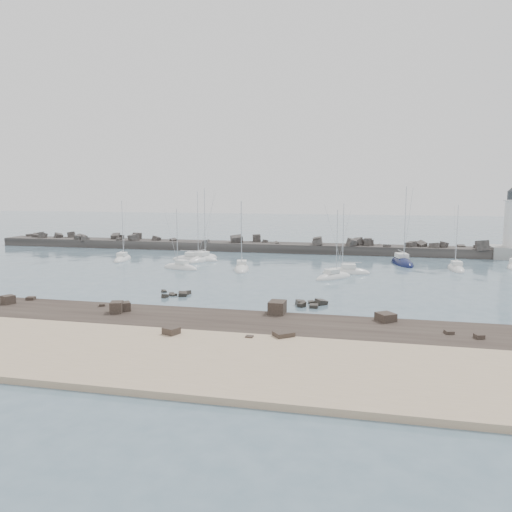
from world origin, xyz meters
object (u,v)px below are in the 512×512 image
(sailboat_9, at_px, (456,269))
(sailboat_5, at_px, (242,269))
(sailboat_7, at_px, (402,263))
(sailboat_1, at_px, (123,259))
(sailboat_4, at_px, (180,268))
(sailboat_6, at_px, (333,277))
(sailboat_2, at_px, (203,260))
(sailboat_3, at_px, (195,260))
(lighthouse, at_px, (510,242))
(sailboat_8, at_px, (346,273))

(sailboat_9, bearing_deg, sailboat_5, -167.01)
(sailboat_7, bearing_deg, sailboat_9, -29.93)
(sailboat_1, relative_size, sailboat_5, 0.98)
(sailboat_5, bearing_deg, sailboat_4, -173.42)
(sailboat_1, bearing_deg, sailboat_6, -14.89)
(sailboat_2, height_order, sailboat_4, sailboat_2)
(sailboat_3, distance_m, sailboat_4, 9.98)
(sailboat_7, bearing_deg, sailboat_4, -159.16)
(sailboat_1, xyz_separation_m, sailboat_6, (40.49, -10.76, -0.00))
(sailboat_1, xyz_separation_m, sailboat_2, (15.05, 2.98, 0.01))
(sailboat_5, xyz_separation_m, sailboat_6, (15.51, -4.57, -0.00))
(sailboat_2, bearing_deg, sailboat_6, -28.38)
(sailboat_6, bearing_deg, sailboat_4, 172.60)
(lighthouse, height_order, sailboat_9, lighthouse)
(lighthouse, distance_m, sailboat_3, 61.31)
(sailboat_4, xyz_separation_m, sailboat_9, (45.31, 9.25, -0.00))
(lighthouse, relative_size, sailboat_7, 0.97)
(sailboat_2, relative_size, sailboat_4, 1.32)
(sailboat_7, distance_m, sailboat_9, 9.65)
(sailboat_1, distance_m, sailboat_4, 16.34)
(lighthouse, height_order, sailboat_6, lighthouse)
(sailboat_6, relative_size, sailboat_7, 0.74)
(sailboat_3, bearing_deg, sailboat_7, 6.22)
(sailboat_5, distance_m, sailboat_6, 16.17)
(sailboat_6, bearing_deg, sailboat_2, 151.62)
(sailboat_5, xyz_separation_m, sailboat_8, (17.19, 0.26, 0.00))
(lighthouse, xyz_separation_m, sailboat_8, (-30.18, -25.53, -2.96))
(sailboat_3, distance_m, sailboat_9, 46.35)
(sailboat_6, bearing_deg, sailboat_5, 163.59)
(sailboat_2, distance_m, sailboat_5, 13.52)
(sailboat_3, xyz_separation_m, sailboat_4, (1.03, -9.93, 0.01))
(sailboat_8, bearing_deg, sailboat_9, 23.76)
(sailboat_3, distance_m, sailboat_6, 30.05)
(sailboat_1, xyz_separation_m, sailboat_7, (51.52, 6.67, 0.02))
(sailboat_3, height_order, sailboat_5, sailboat_3)
(lighthouse, bearing_deg, sailboat_4, -154.97)
(sailboat_6, distance_m, sailboat_8, 5.11)
(sailboat_2, xyz_separation_m, sailboat_6, (25.44, -13.74, -0.01))
(sailboat_1, bearing_deg, sailboat_7, 7.38)
(lighthouse, bearing_deg, sailboat_2, -163.83)
(sailboat_7, bearing_deg, sailboat_3, -173.78)
(sailboat_1, relative_size, sailboat_8, 1.01)
(sailboat_3, height_order, sailboat_7, sailboat_7)
(sailboat_2, xyz_separation_m, sailboat_3, (-1.51, -0.45, -0.01))
(sailboat_7, relative_size, sailboat_8, 1.24)
(sailboat_9, bearing_deg, sailboat_8, -156.24)
(sailboat_5, bearing_deg, sailboat_9, 12.99)
(sailboat_8, bearing_deg, sailboat_3, 163.52)
(sailboat_2, bearing_deg, sailboat_7, 5.78)
(sailboat_2, bearing_deg, sailboat_4, -92.67)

